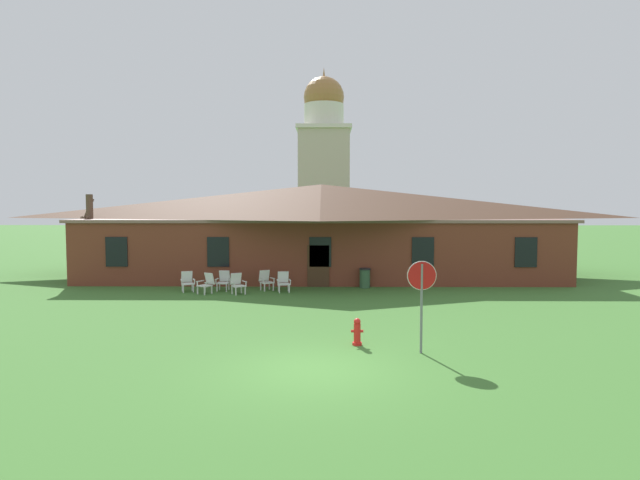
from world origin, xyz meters
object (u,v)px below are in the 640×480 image
stop_sign (422,288)px  lawn_chair_middle (237,283)px  lawn_chair_right_end (266,280)px  trash_bin (365,278)px  lawn_chair_by_porch (187,281)px  lawn_chair_far_side (283,281)px  lawn_chair_near_door (207,283)px  lawn_chair_left_end (224,280)px  fire_hydrant (357,332)px

stop_sign → lawn_chair_middle: bearing=124.7°
lawn_chair_right_end → trash_bin: (4.83, 0.82, -0.00)m
lawn_chair_by_porch → lawn_chair_far_side: size_ratio=1.00×
lawn_chair_near_door → lawn_chair_far_side: (3.52, 0.56, 0.00)m
lawn_chair_middle → trash_bin: (6.02, 1.92, -0.00)m
lawn_chair_left_end → trash_bin: trash_bin is taller
stop_sign → lawn_chair_right_end: 12.19m
lawn_chair_near_door → lawn_chair_middle: size_ratio=1.00×
lawn_chair_near_door → stop_sign: bearing=-50.0°
lawn_chair_middle → fire_hydrant: lawn_chair_middle is taller
lawn_chair_near_door → trash_bin: 7.69m
lawn_chair_middle → lawn_chair_left_end: bearing=131.4°
lawn_chair_far_side → fire_hydrant: bearing=-72.9°
lawn_chair_far_side → lawn_chair_left_end: bearing=173.8°
stop_sign → lawn_chair_by_porch: (-9.21, 10.34, -1.32)m
trash_bin → fire_hydrant: bearing=-95.4°
lawn_chair_by_porch → lawn_chair_near_door: size_ratio=1.00×
lawn_chair_by_porch → lawn_chair_right_end: same height
lawn_chair_by_porch → lawn_chair_left_end: size_ratio=1.00×
lawn_chair_middle → lawn_chair_right_end: 1.62m
stop_sign → lawn_chair_left_end: (-7.54, 10.62, -1.32)m
lawn_chair_left_end → fire_hydrant: bearing=-59.3°
lawn_chair_right_end → lawn_chair_left_end: bearing=-175.4°
lawn_chair_near_door → lawn_chair_right_end: size_ratio=1.00×
lawn_chair_near_door → lawn_chair_left_end: same height
lawn_chair_by_porch → fire_hydrant: lawn_chair_by_porch is taller
lawn_chair_right_end → fire_hydrant: size_ratio=1.21×
lawn_chair_left_end → lawn_chair_far_side: size_ratio=1.00×
stop_sign → lawn_chair_by_porch: 13.91m
lawn_chair_near_door → lawn_chair_left_end: 1.07m
lawn_chair_far_side → fire_hydrant: (2.93, -9.50, -0.12)m
lawn_chair_middle → lawn_chair_near_door: bearing=177.7°
stop_sign → trash_bin: stop_sign is taller
fire_hydrant → lawn_chair_middle: bearing=119.4°
lawn_chair_left_end → lawn_chair_right_end: 2.02m
stop_sign → lawn_chair_far_side: stop_sign is taller
lawn_chair_by_porch → lawn_chair_right_end: 3.71m
lawn_chair_left_end → lawn_chair_right_end: same height
lawn_chair_near_door → trash_bin: (7.46, 1.86, -0.00)m
lawn_chair_by_porch → lawn_chair_left_end: bearing=9.5°
stop_sign → lawn_chair_far_side: size_ratio=2.67×
lawn_chair_far_side → lawn_chair_near_door: bearing=-170.9°
fire_hydrant → trash_bin: trash_bin is taller
lawn_chair_by_porch → lawn_chair_right_end: bearing=6.9°
stop_sign → lawn_chair_right_end: stop_sign is taller
stop_sign → lawn_chair_far_side: (-4.64, 10.31, -1.32)m
lawn_chair_by_porch → lawn_chair_near_door: same height
lawn_chair_by_porch → lawn_chair_near_door: 1.21m
fire_hydrant → lawn_chair_right_end: bearing=110.9°
stop_sign → lawn_chair_middle: (-6.72, 9.69, -1.32)m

